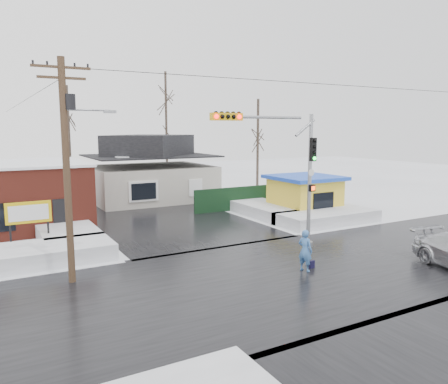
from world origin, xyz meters
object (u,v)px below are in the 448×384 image
traffic_signal (286,163)px  pedestrian (305,251)px  utility_pole (68,158)px  kiosk (305,195)px  marquee_sign (29,214)px

traffic_signal → pedestrian: (-1.18, -3.04, -3.60)m
utility_pole → traffic_signal: bearing=-2.9°
utility_pole → kiosk: utility_pole is taller
kiosk → pedestrian: size_ratio=2.46×
traffic_signal → utility_pole: size_ratio=0.78×
traffic_signal → pedestrian: traffic_signal is taller
traffic_signal → marquee_sign: 13.42m
marquee_sign → pedestrian: (10.25, -9.57, -0.99)m
utility_pole → kiosk: (17.43, 6.49, -3.65)m
traffic_signal → kiosk: size_ratio=1.52×
marquee_sign → kiosk: bearing=1.6°
utility_pole → marquee_sign: 6.87m
traffic_signal → marquee_sign: traffic_signal is taller
marquee_sign → kiosk: size_ratio=0.55×
kiosk → marquee_sign: bearing=-178.4°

